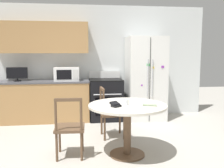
{
  "coord_description": "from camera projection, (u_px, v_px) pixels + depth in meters",
  "views": [
    {
      "loc": [
        -0.39,
        -3.28,
        1.52
      ],
      "look_at": [
        0.19,
        1.15,
        0.95
      ],
      "focal_mm": 40.0,
      "sensor_mm": 36.0,
      "label": 1
    }
  ],
  "objects": [
    {
      "name": "wallet",
      "position": [
        115.0,
        105.0,
        3.47
      ],
      "size": [
        0.17,
        0.17,
        0.07
      ],
      "color": "black",
      "rests_on": "dining_table"
    },
    {
      "name": "ground_plane",
      "position": [
        109.0,
        162.0,
        3.47
      ],
      "size": [
        14.0,
        14.0,
        0.0
      ],
      "primitive_type": "plane",
      "color": "#B2ADA3"
    },
    {
      "name": "folded_napkin",
      "position": [
        150.0,
        104.0,
        3.52
      ],
      "size": [
        0.2,
        0.12,
        0.05
      ],
      "color": "beige",
      "rests_on": "dining_table"
    },
    {
      "name": "back_wall",
      "position": [
        83.0,
        56.0,
        5.8
      ],
      "size": [
        5.2,
        0.44,
        2.6
      ],
      "color": "silver",
      "rests_on": "ground_plane"
    },
    {
      "name": "dining_chair_far",
      "position": [
        111.0,
        113.0,
        4.46
      ],
      "size": [
        0.44,
        0.44,
        0.9
      ],
      "rotation": [
        0.0,
        0.0,
        4.77
      ],
      "color": "brown",
      "rests_on": "ground_plane"
    },
    {
      "name": "candle_glass",
      "position": [
        126.0,
        102.0,
        3.59
      ],
      "size": [
        0.08,
        0.08,
        0.09
      ],
      "color": "silver",
      "rests_on": "dining_table"
    },
    {
      "name": "kitchen_counter",
      "position": [
        43.0,
        101.0,
        5.51
      ],
      "size": [
        2.03,
        0.64,
        0.9
      ],
      "color": "#AD7F4C",
      "rests_on": "ground_plane"
    },
    {
      "name": "countertop_tv",
      "position": [
        17.0,
        74.0,
        5.35
      ],
      "size": [
        0.44,
        0.16,
        0.3
      ],
      "color": "black",
      "rests_on": "kitchen_counter"
    },
    {
      "name": "refrigerator",
      "position": [
        145.0,
        78.0,
        5.66
      ],
      "size": [
        0.83,
        0.78,
        1.86
      ],
      "color": "white",
      "rests_on": "ground_plane"
    },
    {
      "name": "oven_range",
      "position": [
        106.0,
        99.0,
        5.66
      ],
      "size": [
        0.73,
        0.68,
        1.08
      ],
      "color": "black",
      "rests_on": "ground_plane"
    },
    {
      "name": "microwave",
      "position": [
        67.0,
        74.0,
        5.49
      ],
      "size": [
        0.54,
        0.39,
        0.29
      ],
      "color": "white",
      "rests_on": "kitchen_counter"
    },
    {
      "name": "dining_table",
      "position": [
        127.0,
        115.0,
        3.64
      ],
      "size": [
        1.14,
        1.14,
        0.77
      ],
      "color": "beige",
      "rests_on": "ground_plane"
    },
    {
      "name": "dining_chair_left",
      "position": [
        70.0,
        128.0,
        3.59
      ],
      "size": [
        0.44,
        0.44,
        0.9
      ],
      "rotation": [
        0.0,
        0.0,
        6.24
      ],
      "color": "brown",
      "rests_on": "ground_plane"
    }
  ]
}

